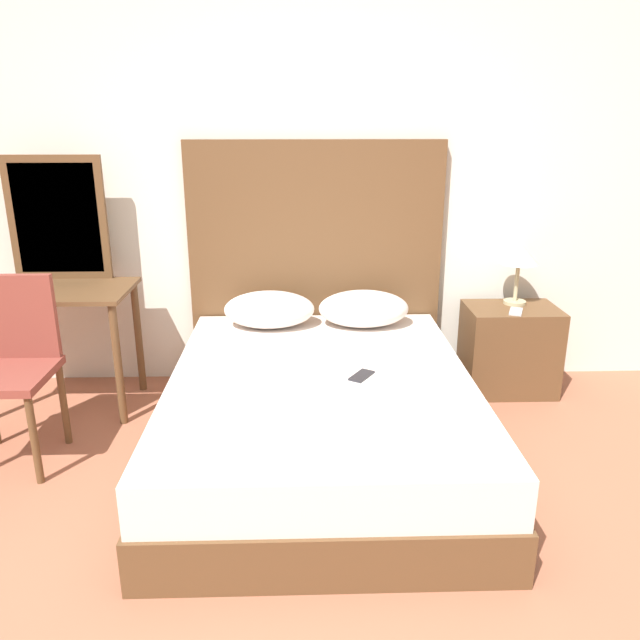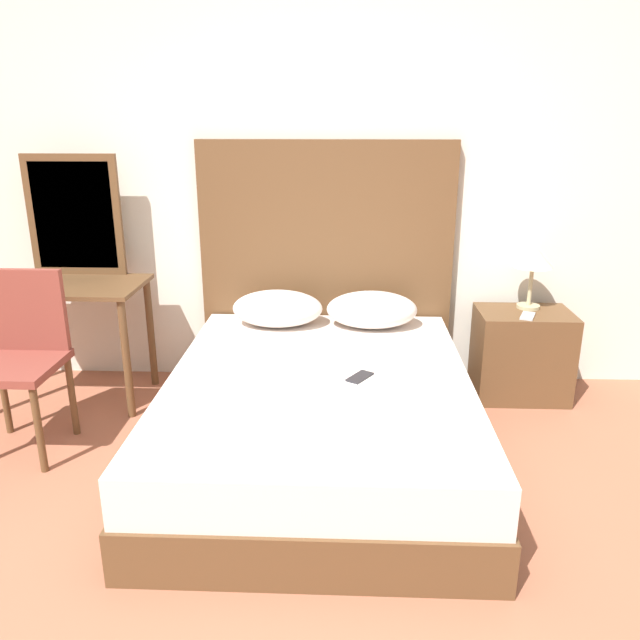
# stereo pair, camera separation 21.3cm
# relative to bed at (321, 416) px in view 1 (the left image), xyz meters

# --- Properties ---
(wall_back) EXTENTS (10.00, 0.06, 2.70)m
(wall_back) POSITION_rel_bed_xyz_m (-0.04, 1.07, 1.13)
(wall_back) COLOR silver
(wall_back) RESTS_ON ground_plane
(bed) EXTENTS (1.48, 1.94, 0.44)m
(bed) POSITION_rel_bed_xyz_m (0.00, 0.00, 0.00)
(bed) COLOR brown
(bed) RESTS_ON ground_plane
(headboard) EXTENTS (1.55, 0.05, 1.51)m
(headboard) POSITION_rel_bed_xyz_m (-0.00, 0.99, 0.54)
(headboard) COLOR brown
(headboard) RESTS_ON ground_plane
(pillow_left) EXTENTS (0.53, 0.35, 0.21)m
(pillow_left) POSITION_rel_bed_xyz_m (-0.28, 0.74, 0.33)
(pillow_left) COLOR silver
(pillow_left) RESTS_ON bed
(pillow_right) EXTENTS (0.53, 0.35, 0.21)m
(pillow_right) POSITION_rel_bed_xyz_m (0.28, 0.74, 0.33)
(pillow_right) COLOR silver
(pillow_right) RESTS_ON bed
(phone_on_bed) EXTENTS (0.14, 0.16, 0.01)m
(phone_on_bed) POSITION_rel_bed_xyz_m (0.20, -0.03, 0.23)
(phone_on_bed) COLOR #232328
(phone_on_bed) RESTS_ON bed
(nightstand) EXTENTS (0.55, 0.38, 0.54)m
(nightstand) POSITION_rel_bed_xyz_m (1.19, 0.77, 0.05)
(nightstand) COLOR brown
(nightstand) RESTS_ON ground_plane
(table_lamp) EXTENTS (0.23, 0.23, 0.38)m
(table_lamp) POSITION_rel_bed_xyz_m (1.22, 0.85, 0.62)
(table_lamp) COLOR tan
(table_lamp) RESTS_ON nightstand
(phone_on_nightstand) EXTENTS (0.12, 0.17, 0.01)m
(phone_on_nightstand) POSITION_rel_bed_xyz_m (1.17, 0.67, 0.32)
(phone_on_nightstand) COLOR #B7B7BC
(phone_on_nightstand) RESTS_ON nightstand
(vanity_desk) EXTENTS (0.88, 0.53, 0.72)m
(vanity_desk) POSITION_rel_bed_xyz_m (-1.50, 0.62, 0.38)
(vanity_desk) COLOR brown
(vanity_desk) RESTS_ON ground_plane
(vanity_mirror) EXTENTS (0.56, 0.03, 0.71)m
(vanity_mirror) POSITION_rel_bed_xyz_m (-1.50, 0.86, 0.86)
(vanity_mirror) COLOR brown
(vanity_mirror) RESTS_ON vanity_desk
(chair) EXTENTS (0.43, 0.44, 0.91)m
(chair) POSITION_rel_bed_xyz_m (-1.51, 0.07, 0.31)
(chair) COLOR brown
(chair) RESTS_ON ground_plane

